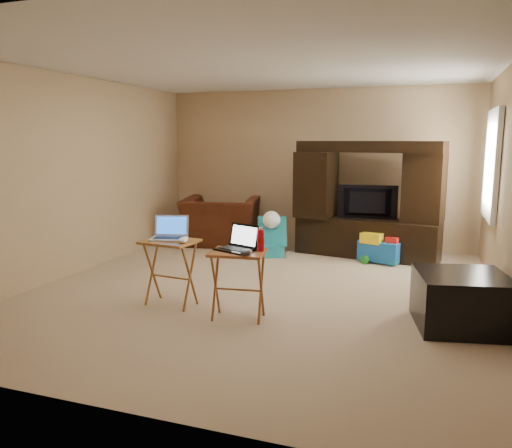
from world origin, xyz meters
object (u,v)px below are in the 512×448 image
at_px(mouse_left, 183,240).
at_px(water_bottle, 261,241).
at_px(recliner, 221,221).
at_px(entertainment_center, 368,200).
at_px(tray_table_right, 238,285).
at_px(mouse_right, 246,252).
at_px(tray_table_left, 171,273).
at_px(ottoman, 461,301).
at_px(push_toy, 380,247).
at_px(plush_toy, 251,242).
at_px(laptop_right, 235,238).
at_px(child_rocker, 269,236).
at_px(laptop_left, 168,228).
at_px(television, 367,203).

height_order(mouse_left, water_bottle, water_bottle).
xyz_separation_m(recliner, water_bottle, (1.72, -3.07, 0.38)).
distance_m(entertainment_center, tray_table_right, 3.19).
bearing_deg(mouse_right, tray_table_right, 137.29).
height_order(tray_table_left, mouse_right, mouse_right).
bearing_deg(ottoman, push_toy, 112.41).
height_order(tray_table_right, mouse_right, mouse_right).
xyz_separation_m(mouse_left, water_bottle, (0.81, 0.00, 0.05)).
relative_size(tray_table_right, mouse_left, 4.76).
bearing_deg(plush_toy, push_toy, 4.13).
height_order(tray_table_left, mouse_left, mouse_left).
xyz_separation_m(mouse_left, mouse_right, (0.74, -0.20, -0.02)).
bearing_deg(laptop_right, tray_table_right, -5.76).
bearing_deg(plush_toy, water_bottle, -68.16).
xyz_separation_m(recliner, child_rocker, (0.98, -0.51, -0.10)).
distance_m(laptop_left, mouse_left, 0.26).
bearing_deg(water_bottle, laptop_left, 174.55).
bearing_deg(tray_table_left, television, 65.96).
bearing_deg(entertainment_center, ottoman, -55.99).
xyz_separation_m(entertainment_center, tray_table_right, (-0.84, -3.03, -0.51)).
height_order(entertainment_center, water_bottle, entertainment_center).
distance_m(push_toy, tray_table_right, 2.94).
distance_m(television, mouse_right, 3.19).
relative_size(tray_table_left, mouse_right, 5.10).
relative_size(laptop_left, water_bottle, 1.76).
bearing_deg(laptop_left, plush_toy, 74.46).
relative_size(child_rocker, push_toy, 1.01).
relative_size(television, recliner, 0.72).
xyz_separation_m(laptop_right, mouse_right, (0.17, -0.14, -0.09)).
height_order(laptop_left, mouse_right, laptop_left).
xyz_separation_m(plush_toy, mouse_right, (0.94, -2.72, 0.49)).
relative_size(television, plush_toy, 2.19).
xyz_separation_m(laptop_left, mouse_right, (0.96, -0.30, -0.12)).
bearing_deg(mouse_right, push_toy, 71.80).
bearing_deg(water_bottle, push_toy, 71.88).
relative_size(child_rocker, mouse_left, 4.14).
relative_size(mouse_left, water_bottle, 0.68).
xyz_separation_m(plush_toy, tray_table_left, (0.00, -2.45, 0.15)).
distance_m(push_toy, mouse_left, 3.18).
xyz_separation_m(television, child_rocker, (-1.38, -0.35, -0.52)).
height_order(recliner, laptop_left, laptop_left).
xyz_separation_m(television, ottoman, (1.16, -2.52, -0.56)).
bearing_deg(television, mouse_right, 71.87).
bearing_deg(laptop_left, entertainment_center, 44.64).
distance_m(push_toy, laptop_left, 3.24).
relative_size(laptop_right, water_bottle, 1.70).
bearing_deg(water_bottle, television, 77.57).
height_order(laptop_right, water_bottle, laptop_right).
bearing_deg(television, water_bottle, 72.32).
height_order(recliner, tray_table_left, recliner).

